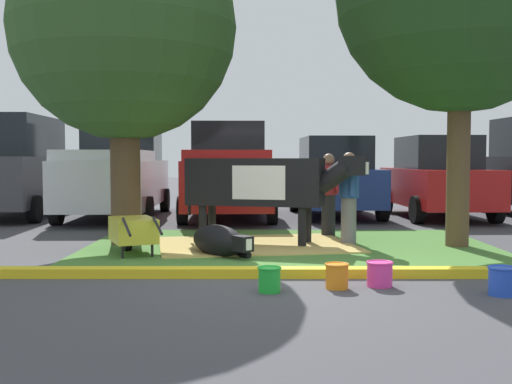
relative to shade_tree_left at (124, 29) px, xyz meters
name	(u,v)px	position (x,y,z in m)	size (l,w,h in m)	color
ground_plane	(273,275)	(2.43, -2.75, -3.65)	(80.00, 80.00, 0.00)	#424247
grass_island	(290,247)	(2.79, -0.35, -3.64)	(6.76, 4.84, 0.02)	#477A33
curb_yellow	(302,272)	(2.79, -2.92, -3.59)	(7.96, 0.24, 0.12)	yellow
hay_bedding	(256,245)	(2.22, -0.18, -3.63)	(3.20, 2.40, 0.04)	tan
shade_tree_left	(124,29)	(0.00, 0.00, 0.00)	(3.79, 3.79, 5.57)	#4C3823
cow_holstein	(262,183)	(2.31, 0.00, -2.58)	(3.07, 1.26, 1.52)	black
calf_lying	(220,241)	(1.67, -1.30, -3.41)	(1.09, 1.21, 0.48)	black
person_handler	(329,193)	(3.59, 1.07, -2.81)	(0.40, 0.40, 1.57)	black
person_visitor_near	(349,195)	(3.81, 0.00, -2.80)	(0.34, 0.53, 1.58)	slate
wheelbarrow	(133,230)	(0.35, -1.20, -3.27)	(1.02, 1.59, 0.63)	gold
bucket_green	(270,279)	(2.37, -3.78, -3.50)	(0.27, 0.27, 0.28)	green
bucket_orange	(337,275)	(3.14, -3.60, -3.50)	(0.28, 0.28, 0.29)	orange
bucket_pink	(380,273)	(3.65, -3.48, -3.50)	(0.31, 0.31, 0.29)	#EA3893
bucket_blue	(503,280)	(4.89, -3.95, -3.49)	(0.32, 0.32, 0.31)	blue
suv_dark_grey	(15,167)	(-3.82, 5.03, -2.38)	(2.25, 4.66, 2.52)	#3D3D42
pickup_truck_black	(118,173)	(-1.25, 4.99, -2.54)	(2.37, 5.47, 2.42)	silver
pickup_truck_maroon	(228,173)	(1.52, 5.10, -2.54)	(2.37, 5.47, 2.42)	red
sedan_blue	(335,178)	(4.23, 5.33, -2.67)	(2.14, 4.46, 2.02)	navy
sedan_red	(437,178)	(6.71, 4.89, -2.67)	(2.14, 4.46, 2.02)	red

